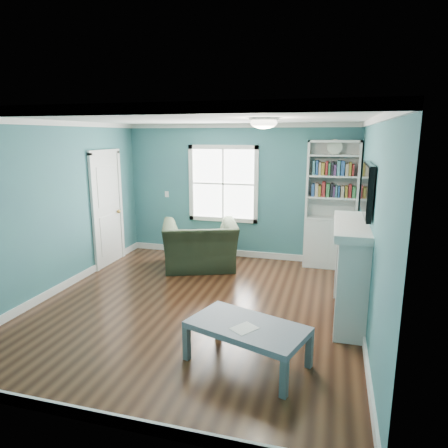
# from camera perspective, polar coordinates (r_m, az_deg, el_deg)

# --- Properties ---
(floor) EXTENTS (5.00, 5.00, 0.00)m
(floor) POSITION_cam_1_polar(r_m,az_deg,el_deg) (5.85, -3.92, -11.53)
(floor) COLOR black
(floor) RESTS_ON ground
(room_walls) EXTENTS (5.00, 5.00, 5.00)m
(room_walls) POSITION_cam_1_polar(r_m,az_deg,el_deg) (5.40, -4.17, 3.98)
(room_walls) COLOR teal
(room_walls) RESTS_ON ground
(trim) EXTENTS (4.50, 5.00, 2.60)m
(trim) POSITION_cam_1_polar(r_m,az_deg,el_deg) (5.46, -4.11, 0.40)
(trim) COLOR white
(trim) RESTS_ON ground
(window) EXTENTS (1.40, 0.06, 1.50)m
(window) POSITION_cam_1_polar(r_m,az_deg,el_deg) (7.85, -0.13, 5.75)
(window) COLOR white
(window) RESTS_ON room_walls
(bookshelf) EXTENTS (0.90, 0.35, 2.31)m
(bookshelf) POSITION_cam_1_polar(r_m,az_deg,el_deg) (7.47, 14.96, 0.88)
(bookshelf) COLOR silver
(bookshelf) RESTS_ON ground
(fireplace) EXTENTS (0.44, 1.58, 1.30)m
(fireplace) POSITION_cam_1_polar(r_m,az_deg,el_deg) (5.52, 17.69, -6.52)
(fireplace) COLOR black
(fireplace) RESTS_ON ground
(tv) EXTENTS (0.06, 1.10, 0.65)m
(tv) POSITION_cam_1_polar(r_m,az_deg,el_deg) (5.28, 19.79, 4.66)
(tv) COLOR black
(tv) RESTS_ON fireplace
(door) EXTENTS (0.12, 0.98, 2.17)m
(door) POSITION_cam_1_polar(r_m,az_deg,el_deg) (7.69, -16.32, 2.26)
(door) COLOR silver
(door) RESTS_ON ground
(ceiling_fixture) EXTENTS (0.38, 0.38, 0.15)m
(ceiling_fixture) POSITION_cam_1_polar(r_m,az_deg,el_deg) (5.20, 5.72, 14.32)
(ceiling_fixture) COLOR white
(ceiling_fixture) RESTS_ON room_walls
(light_switch) EXTENTS (0.08, 0.01, 0.12)m
(light_switch) POSITION_cam_1_polar(r_m,az_deg,el_deg) (8.29, -8.17, 4.24)
(light_switch) COLOR white
(light_switch) RESTS_ON room_walls
(recliner) EXTENTS (1.53, 1.26, 1.14)m
(recliner) POSITION_cam_1_polar(r_m,az_deg,el_deg) (7.24, -3.46, -1.94)
(recliner) COLOR black
(recliner) RESTS_ON ground
(coffee_table) EXTENTS (1.37, 1.02, 0.44)m
(coffee_table) POSITION_cam_1_polar(r_m,az_deg,el_deg) (4.34, 3.33, -14.84)
(coffee_table) COLOR #525D63
(coffee_table) RESTS_ON ground
(paper_sheet) EXTENTS (0.31, 0.32, 0.00)m
(paper_sheet) POSITION_cam_1_polar(r_m,az_deg,el_deg) (4.24, 2.91, -14.66)
(paper_sheet) COLOR white
(paper_sheet) RESTS_ON coffee_table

